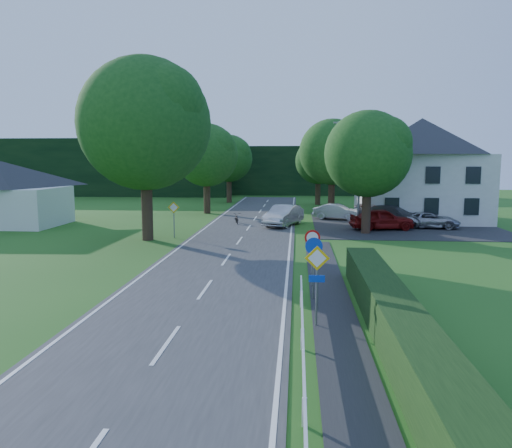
# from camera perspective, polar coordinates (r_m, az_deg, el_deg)

# --- Properties ---
(road) EXTENTS (7.00, 80.00, 0.04)m
(road) POSITION_cam_1_polar(r_m,az_deg,el_deg) (28.07, -2.84, -3.28)
(road) COLOR #353538
(road) RESTS_ON ground
(footpath) EXTENTS (1.50, 44.00, 0.04)m
(footpath) POSITION_cam_1_polar(r_m,az_deg,el_deg) (10.79, 11.84, -21.83)
(footpath) COLOR #262629
(footpath) RESTS_ON ground
(parking_pad) EXTENTS (14.00, 16.00, 0.04)m
(parking_pad) POSITION_cam_1_polar(r_m,az_deg,el_deg) (41.52, 16.29, -0.06)
(parking_pad) COLOR #262629
(parking_pad) RESTS_ON ground
(line_edge_left) EXTENTS (0.12, 80.00, 0.01)m
(line_edge_left) POSITION_cam_1_polar(r_m,az_deg,el_deg) (28.67, -9.30, -3.09)
(line_edge_left) COLOR white
(line_edge_left) RESTS_ON road
(line_edge_right) EXTENTS (0.12, 80.00, 0.01)m
(line_edge_right) POSITION_cam_1_polar(r_m,az_deg,el_deg) (27.83, 3.82, -3.33)
(line_edge_right) COLOR white
(line_edge_right) RESTS_ON road
(line_centre) EXTENTS (0.12, 80.00, 0.01)m
(line_centre) POSITION_cam_1_polar(r_m,az_deg,el_deg) (28.07, -2.84, -3.23)
(line_centre) COLOR white
(line_centre) RESTS_ON road
(tree_main) EXTENTS (9.40, 9.40, 11.64)m
(tree_main) POSITION_cam_1_polar(r_m,az_deg,el_deg) (32.79, -12.53, 8.29)
(tree_main) COLOR #174815
(tree_main) RESTS_ON ground
(tree_left_far) EXTENTS (7.00, 7.00, 8.58)m
(tree_left_far) POSITION_cam_1_polar(r_m,az_deg,el_deg) (48.13, -5.66, 6.31)
(tree_left_far) COLOR #174815
(tree_left_far) RESTS_ON ground
(tree_right_far) EXTENTS (7.40, 7.40, 9.09)m
(tree_right_far) POSITION_cam_1_polar(r_m,az_deg,el_deg) (49.45, 8.67, 6.59)
(tree_right_far) COLOR #174815
(tree_right_far) RESTS_ON ground
(tree_left_back) EXTENTS (6.60, 6.60, 8.07)m
(tree_left_back) POSITION_cam_1_polar(r_m,az_deg,el_deg) (59.90, -3.11, 6.33)
(tree_left_back) COLOR #174815
(tree_left_back) RESTS_ON ground
(tree_right_back) EXTENTS (6.20, 6.20, 7.56)m
(tree_right_back) POSITION_cam_1_polar(r_m,az_deg,el_deg) (57.40, 7.12, 5.97)
(tree_right_back) COLOR #174815
(tree_right_back) RESTS_ON ground
(tree_right_mid) EXTENTS (7.00, 7.00, 8.58)m
(tree_right_mid) POSITION_cam_1_polar(r_m,az_deg,el_deg) (35.67, 12.60, 5.76)
(tree_right_mid) COLOR #174815
(tree_right_mid) RESTS_ON ground
(treeline_left) EXTENTS (44.00, 6.00, 8.00)m
(treeline_left) POSITION_cam_1_polar(r_m,az_deg,el_deg) (76.23, -19.92, 6.12)
(treeline_left) COLOR black
(treeline_left) RESTS_ON ground
(treeline_right) EXTENTS (30.00, 5.00, 7.00)m
(treeline_right) POSITION_cam_1_polar(r_m,az_deg,el_deg) (73.48, 8.17, 6.06)
(treeline_right) COLOR black
(treeline_right) RESTS_ON ground
(house_white) EXTENTS (10.60, 8.40, 8.60)m
(house_white) POSITION_cam_1_polar(r_m,az_deg,el_deg) (44.55, 18.26, 6.03)
(house_white) COLOR silver
(house_white) RESTS_ON ground
(streetlight) EXTENTS (2.03, 0.18, 8.00)m
(streetlight) POSITION_cam_1_polar(r_m,az_deg,el_deg) (37.60, 11.53, 6.13)
(streetlight) COLOR slate
(streetlight) RESTS_ON ground
(sign_priority_right) EXTENTS (0.78, 0.09, 2.59)m
(sign_priority_right) POSITION_cam_1_polar(r_m,az_deg,el_deg) (15.71, 6.98, -5.34)
(sign_priority_right) COLOR slate
(sign_priority_right) RESTS_ON ground
(sign_roundabout) EXTENTS (0.64, 0.08, 2.37)m
(sign_roundabout) POSITION_cam_1_polar(r_m,az_deg,el_deg) (18.67, 6.62, -3.66)
(sign_roundabout) COLOR slate
(sign_roundabout) RESTS_ON ground
(sign_speed_limit) EXTENTS (0.64, 0.11, 2.37)m
(sign_speed_limit) POSITION_cam_1_polar(r_m,az_deg,el_deg) (20.61, 6.45, -2.33)
(sign_speed_limit) COLOR slate
(sign_speed_limit) RESTS_ON ground
(sign_priority_left) EXTENTS (0.78, 0.09, 2.44)m
(sign_priority_left) POSITION_cam_1_polar(r_m,az_deg,el_deg) (33.51, -9.38, 1.33)
(sign_priority_left) COLOR slate
(sign_priority_left) RESTS_ON ground
(moving_car) EXTENTS (3.25, 5.18, 1.61)m
(moving_car) POSITION_cam_1_polar(r_m,az_deg,el_deg) (38.99, 3.16, 0.99)
(moving_car) COLOR #B1B2B6
(moving_car) RESTS_ON road
(motorcycle) EXTENTS (0.92, 1.76, 0.88)m
(motorcycle) POSITION_cam_1_polar(r_m,az_deg,el_deg) (40.29, -2.22, 0.68)
(motorcycle) COLOR black
(motorcycle) RESTS_ON road
(parked_car_red) EXTENTS (4.86, 2.59, 1.57)m
(parked_car_red) POSITION_cam_1_polar(r_m,az_deg,el_deg) (37.94, 14.19, 0.56)
(parked_car_red) COLOR maroon
(parked_car_red) RESTS_ON parking_pad
(parked_car_silver_a) EXTENTS (4.30, 2.58, 1.34)m
(parked_car_silver_a) POSITION_cam_1_polar(r_m,az_deg,el_deg) (43.48, 9.26, 1.40)
(parked_car_silver_a) COLOR #BABABF
(parked_car_silver_a) RESTS_ON parking_pad
(parked_car_grey) EXTENTS (6.06, 4.24, 1.63)m
(parked_car_grey) POSITION_cam_1_polar(r_m,az_deg,el_deg) (40.26, 15.32, 0.95)
(parked_car_grey) COLOR #525157
(parked_car_grey) RESTS_ON parking_pad
(parked_car_silver_b) EXTENTS (4.62, 2.68, 1.21)m
(parked_car_silver_b) POSITION_cam_1_polar(r_m,az_deg,el_deg) (39.89, 19.27, 0.43)
(parked_car_silver_b) COLOR #A9A7AE
(parked_car_silver_b) RESTS_ON parking_pad
(parasol) EXTENTS (2.26, 2.29, 1.77)m
(parasol) POSITION_cam_1_polar(r_m,az_deg,el_deg) (39.84, 12.57, 1.07)
(parasol) COLOR red
(parasol) RESTS_ON parking_pad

